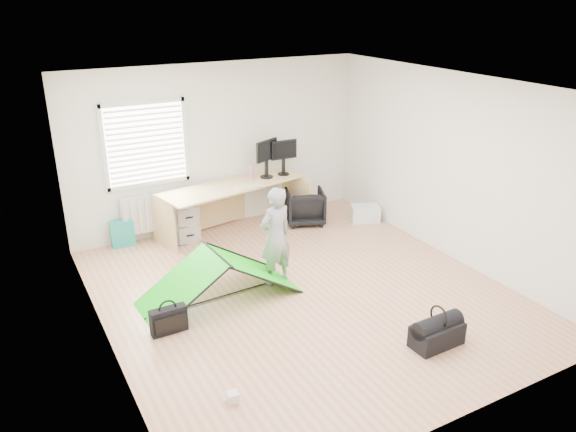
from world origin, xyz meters
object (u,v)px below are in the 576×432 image
kite (219,276)px  office_chair (305,207)px  filing_cabinet (184,220)px  monitor_right (283,162)px  person (275,236)px  monitor_left (266,164)px  desk (233,208)px  storage_crate (365,213)px  duffel_bag (437,335)px  laptop_bag (169,320)px  thermos (251,172)px

kite → office_chair: bearing=33.7°
filing_cabinet → office_chair: 2.06m
monitor_right → person: size_ratio=0.33×
monitor_left → desk: bearing=161.6°
person → filing_cabinet: bearing=-85.0°
storage_crate → monitor_right: bearing=148.4°
monitor_left → storage_crate: bearing=-49.3°
filing_cabinet → kite: bearing=-81.4°
desk → duffel_bag: bearing=-91.8°
person → kite: (-0.84, -0.03, -0.37)m
filing_cabinet → office_chair: bearing=4.9°
kite → laptop_bag: kite is taller
monitor_left → laptop_bag: (-2.52, -2.44, -0.89)m
desk → kite: (-1.05, -1.93, -0.09)m
person → monitor_left: bearing=-125.4°
filing_cabinet → thermos: thermos is taller
person → laptop_bag: (-1.66, -0.48, -0.53)m
office_chair → storage_crate: (0.96, -0.43, -0.16)m
monitor_right → laptop_bag: monitor_right is taller
filing_cabinet → desk: bearing=7.1°
kite → laptop_bag: size_ratio=4.74×
kite → storage_crate: kite is taller
laptop_bag → kite: bearing=28.2°
office_chair → storage_crate: office_chair is taller
person → storage_crate: person is taller
desk → storage_crate: desk is taller
desk → storage_crate: bearing=-28.7°
thermos → duffel_bag: size_ratio=0.43×
monitor_right → office_chair: (0.24, -0.31, -0.75)m
monitor_left → office_chair: monitor_left is taller
desk → storage_crate: size_ratio=5.00×
duffel_bag → monitor_left: bearing=89.0°
monitor_left → storage_crate: monitor_left is taller
filing_cabinet → monitor_right: 1.93m
person → kite: bearing=-9.7°
duffel_bag → thermos: bearing=92.6°
thermos → laptop_bag: bearing=-132.5°
desk → person: 1.93m
thermos → laptop_bag: size_ratio=0.60×
person → storage_crate: (2.39, 1.22, -0.55)m
monitor_right → office_chair: 0.84m
kite → thermos: bearing=51.8°
laptop_bag → duffel_bag: laptop_bag is taller
person → thermos: bearing=-118.4°
office_chair → storage_crate: bearing=177.4°
office_chair → person: 2.22m
monitor_right → thermos: size_ratio=1.80×
filing_cabinet → person: 2.14m
filing_cabinet → duffel_bag: (1.50, -4.19, -0.18)m
thermos → kite: (-1.44, -2.01, -0.63)m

